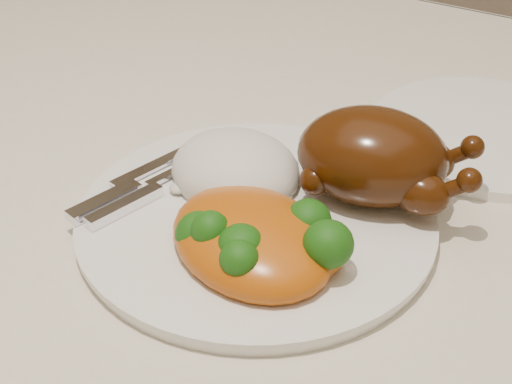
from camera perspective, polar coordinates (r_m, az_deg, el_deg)
The scene contains 8 objects.
dining_table at distance 0.71m, azimuth -0.60°, elevation -5.37°, with size 1.60×0.90×0.76m.
tablecloth at distance 0.67m, azimuth -0.64°, elevation -0.55°, with size 1.73×1.03×0.18m.
dinner_plate at distance 0.58m, azimuth 0.00°, elevation -2.11°, with size 0.29×0.29×0.01m, color white.
side_plate at distance 0.74m, azimuth 18.01°, elevation 4.57°, with size 0.23×0.23×0.01m, color white.
roast_chicken at distance 0.59m, azimuth 9.60°, elevation 2.79°, with size 0.16×0.12×0.08m.
rice_mound at distance 0.61m, azimuth -1.66°, elevation 1.71°, with size 0.13×0.12×0.06m.
mac_and_cheese at distance 0.53m, azimuth 0.28°, elevation -3.92°, with size 0.17×0.15×0.06m.
cutlery at distance 0.60m, azimuth -9.82°, elevation 0.14°, with size 0.05×0.16×0.01m.
Camera 1 is at (0.30, -0.45, 1.12)m, focal length 50.00 mm.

